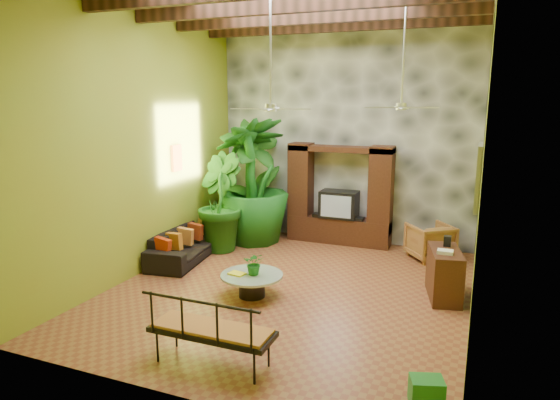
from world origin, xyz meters
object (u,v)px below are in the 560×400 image
at_px(ceiling_fan_back, 402,95).
at_px(tall_plant_b, 218,202).
at_px(sofa, 186,244).
at_px(wicker_armchair, 430,241).
at_px(side_console, 444,274).
at_px(ceiling_fan_front, 271,95).
at_px(green_bin, 426,392).
at_px(entertainment_center, 339,202).
at_px(iron_bench, 209,328).
at_px(tall_plant_c, 253,181).
at_px(tall_plant_a, 253,180).
at_px(coffee_table, 252,282).

height_order(ceiling_fan_back, tall_plant_b, ceiling_fan_back).
xyz_separation_m(sofa, wicker_armchair, (4.76, 1.98, 0.06)).
xyz_separation_m(sofa, side_console, (5.20, -0.09, 0.10)).
xyz_separation_m(ceiling_fan_front, green_bin, (2.82, -2.18, -3.24)).
xyz_separation_m(entertainment_center, iron_bench, (-0.02, -5.94, -0.43)).
height_order(ceiling_fan_front, iron_bench, ceiling_fan_front).
bearing_deg(ceiling_fan_back, tall_plant_c, 160.14).
bearing_deg(sofa, green_bin, -129.79).
distance_m(wicker_armchair, tall_plant_a, 4.26).
height_order(coffee_table, side_console, side_console).
distance_m(wicker_armchair, coffee_table, 4.17).
relative_size(entertainment_center, tall_plant_a, 0.85).
height_order(entertainment_center, tall_plant_c, tall_plant_c).
height_order(wicker_armchair, coffee_table, wicker_armchair).
distance_m(entertainment_center, tall_plant_b, 2.79).
height_order(ceiling_fan_front, side_console, ceiling_fan_front).
distance_m(coffee_table, iron_bench, 2.33).
xyz_separation_m(tall_plant_a, green_bin, (4.64, -5.32, -1.26)).
relative_size(coffee_table, iron_bench, 0.66).
height_order(sofa, coffee_table, sofa).
bearing_deg(entertainment_center, iron_bench, -90.23).
height_order(wicker_armchair, tall_plant_c, tall_plant_c).
height_order(tall_plant_a, green_bin, tall_plant_a).
distance_m(ceiling_fan_back, sofa, 5.27).
bearing_deg(ceiling_fan_back, side_console, -30.24).
distance_m(ceiling_fan_front, sofa, 4.10).
height_order(tall_plant_c, coffee_table, tall_plant_c).
bearing_deg(tall_plant_c, ceiling_fan_back, -19.86).
relative_size(tall_plant_c, green_bin, 8.06).
bearing_deg(tall_plant_b, tall_plant_c, 60.41).
xyz_separation_m(entertainment_center, ceiling_fan_back, (1.60, -1.94, 2.44)).
relative_size(wicker_armchair, green_bin, 2.29).
bearing_deg(tall_plant_a, ceiling_fan_front, -59.81).
bearing_deg(tall_plant_b, iron_bench, -62.38).
bearing_deg(iron_bench, ceiling_fan_front, 93.95).
relative_size(entertainment_center, tall_plant_b, 1.11).
bearing_deg(wicker_armchair, tall_plant_b, -23.19).
height_order(tall_plant_a, coffee_table, tall_plant_a).
relative_size(iron_bench, side_console, 1.54).
xyz_separation_m(entertainment_center, sofa, (-2.65, -2.40, -0.65)).
bearing_deg(side_console, tall_plant_a, 142.77).
bearing_deg(wicker_armchair, ceiling_fan_back, 34.55).
bearing_deg(tall_plant_c, coffee_table, -65.46).
bearing_deg(side_console, iron_bench, -139.33).
xyz_separation_m(wicker_armchair, tall_plant_b, (-4.45, -1.09, 0.71)).
bearing_deg(tall_plant_a, ceiling_fan_back, -23.00).
relative_size(tall_plant_a, green_bin, 7.83).
xyz_separation_m(tall_plant_a, tall_plant_c, (0.16, -0.29, 0.04)).
bearing_deg(side_console, wicker_armchair, 89.38).
bearing_deg(entertainment_center, tall_plant_a, -168.92).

